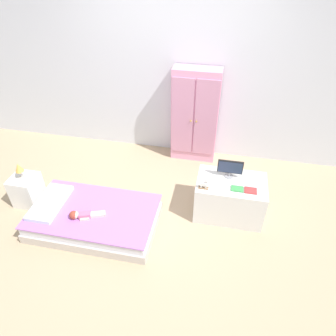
% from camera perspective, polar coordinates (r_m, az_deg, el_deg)
% --- Properties ---
extents(ground_plane, '(10.00, 10.00, 0.02)m').
position_cam_1_polar(ground_plane, '(3.82, -3.32, -9.29)').
color(ground_plane, tan).
extents(back_wall, '(6.40, 0.05, 2.70)m').
position_cam_1_polar(back_wall, '(4.38, 1.32, 18.68)').
color(back_wall, silver).
rests_on(back_wall, ground_plane).
extents(bed, '(1.44, 0.85, 0.24)m').
position_cam_1_polar(bed, '(3.74, -13.48, -8.98)').
color(bed, beige).
rests_on(bed, ground_plane).
extents(pillow, '(0.31, 0.61, 0.05)m').
position_cam_1_polar(pillow, '(3.86, -21.01, -6.00)').
color(pillow, silver).
rests_on(pillow, bed).
extents(doll, '(0.38, 0.20, 0.10)m').
position_cam_1_polar(doll, '(3.59, -15.90, -8.36)').
color(doll, '#D6668E').
rests_on(doll, bed).
extents(nightstand, '(0.31, 0.31, 0.40)m').
position_cam_1_polar(nightstand, '(4.26, -24.69, -3.69)').
color(nightstand, white).
rests_on(nightstand, ground_plane).
extents(table_lamp, '(0.10, 0.10, 0.21)m').
position_cam_1_polar(table_lamp, '(4.06, -25.92, -0.05)').
color(table_lamp, '#B7B2AD').
rests_on(table_lamp, nightstand).
extents(wardrobe, '(0.65, 0.29, 1.38)m').
position_cam_1_polar(wardrobe, '(4.44, 5.01, 9.56)').
color(wardrobe, '#E599BC').
rests_on(wardrobe, ground_plane).
extents(tv_stand, '(0.80, 0.52, 0.49)m').
position_cam_1_polar(tv_stand, '(3.77, 11.33, -5.40)').
color(tv_stand, silver).
rests_on(tv_stand, ground_plane).
extents(tv_monitor, '(0.29, 0.10, 0.22)m').
position_cam_1_polar(tv_monitor, '(3.60, 11.45, 0.05)').
color(tv_monitor, '#99999E').
rests_on(tv_monitor, tv_stand).
extents(rocking_horse_toy, '(0.11, 0.04, 0.13)m').
position_cam_1_polar(rocking_horse_toy, '(3.43, 6.81, -2.93)').
color(rocking_horse_toy, '#8E6642').
rests_on(rocking_horse_toy, tv_stand).
extents(book_green, '(0.13, 0.10, 0.01)m').
position_cam_1_polar(book_green, '(3.52, 12.71, -3.78)').
color(book_green, '#429E51').
rests_on(book_green, tv_stand).
extents(book_red, '(0.13, 0.11, 0.01)m').
position_cam_1_polar(book_red, '(3.53, 15.07, -4.05)').
color(book_red, '#CC3838').
rests_on(book_red, tv_stand).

